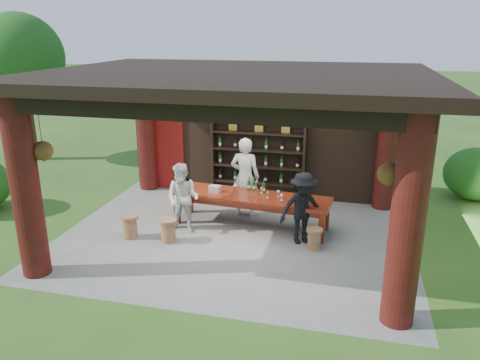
% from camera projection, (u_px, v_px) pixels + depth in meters
% --- Properties ---
extents(ground, '(90.00, 90.00, 0.00)m').
position_uv_depth(ground, '(236.00, 236.00, 10.11)').
color(ground, '#2D5119').
rests_on(ground, ground).
extents(pavilion, '(7.50, 6.00, 3.60)m').
position_uv_depth(pavilion, '(240.00, 135.00, 9.85)').
color(pavilion, slate).
rests_on(pavilion, ground).
extents(wine_shelf, '(2.44, 0.37, 2.15)m').
position_uv_depth(wine_shelf, '(258.00, 159.00, 12.05)').
color(wine_shelf, black).
rests_on(wine_shelf, ground).
extents(tasting_table, '(3.61, 1.22, 0.75)m').
position_uv_depth(tasting_table, '(251.00, 200.00, 10.43)').
color(tasting_table, '#631A0E').
rests_on(tasting_table, ground).
extents(stool_near_left, '(0.39, 0.39, 0.51)m').
position_uv_depth(stool_near_left, '(168.00, 230.00, 9.78)').
color(stool_near_left, brown).
rests_on(stool_near_left, ground).
extents(stool_near_right, '(0.34, 0.34, 0.44)m').
position_uv_depth(stool_near_right, '(314.00, 238.00, 9.46)').
color(stool_near_right, brown).
rests_on(stool_near_right, ground).
extents(stool_far_left, '(0.39, 0.39, 0.51)m').
position_uv_depth(stool_far_left, '(130.00, 226.00, 9.97)').
color(stool_far_left, brown).
rests_on(stool_far_left, ground).
extents(host, '(0.71, 0.48, 1.90)m').
position_uv_depth(host, '(245.00, 177.00, 11.00)').
color(host, silver).
rests_on(host, ground).
extents(guest_woman, '(0.78, 0.62, 1.55)m').
position_uv_depth(guest_woman, '(183.00, 198.00, 10.13)').
color(guest_woman, silver).
rests_on(guest_woman, ground).
extents(guest_man, '(1.14, 0.96, 1.53)m').
position_uv_depth(guest_man, '(303.00, 208.00, 9.59)').
color(guest_man, black).
rests_on(guest_man, ground).
extents(table_bottles, '(0.44, 0.19, 0.31)m').
position_uv_depth(table_bottles, '(255.00, 184.00, 10.61)').
color(table_bottles, '#194C1E').
rests_on(table_bottles, tasting_table).
extents(table_glasses, '(0.58, 0.42, 0.15)m').
position_uv_depth(table_glasses, '(272.00, 194.00, 10.25)').
color(table_glasses, silver).
rests_on(table_glasses, tasting_table).
extents(napkin_basket, '(0.27, 0.20, 0.14)m').
position_uv_depth(napkin_basket, '(215.00, 189.00, 10.58)').
color(napkin_basket, '#BF6672').
rests_on(napkin_basket, tasting_table).
extents(shrubs, '(15.56, 8.13, 1.36)m').
position_uv_depth(shrubs, '(352.00, 213.00, 9.86)').
color(shrubs, '#194C14').
rests_on(shrubs, ground).
extents(trees, '(20.09, 10.44, 4.80)m').
position_uv_depth(trees, '(387.00, 74.00, 9.75)').
color(trees, '#3F2819').
rests_on(trees, ground).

